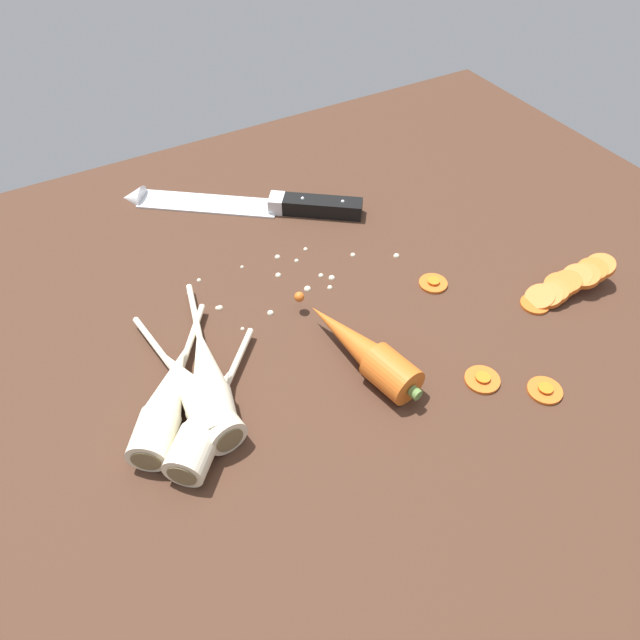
# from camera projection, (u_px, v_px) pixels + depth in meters

# --- Properties ---
(ground_plane) EXTENTS (1.20, 0.90, 0.04)m
(ground_plane) POSITION_uv_depth(u_px,v_px,m) (312.00, 330.00, 0.71)
(ground_plane) COLOR #42281C
(chefs_knife) EXTENTS (0.30, 0.24, 0.04)m
(chefs_knife) POSITION_uv_depth(u_px,v_px,m) (237.00, 203.00, 0.85)
(chefs_knife) COLOR silver
(chefs_knife) RESTS_ON ground_plane
(whole_carrot) EXTENTS (0.07, 0.19, 0.04)m
(whole_carrot) POSITION_uv_depth(u_px,v_px,m) (362.00, 349.00, 0.64)
(whole_carrot) COLOR #D6601E
(whole_carrot) RESTS_ON ground_plane
(parsnip_front) EXTENTS (0.14, 0.19, 0.04)m
(parsnip_front) POSITION_uv_depth(u_px,v_px,m) (167.00, 400.00, 0.59)
(parsnip_front) COLOR beige
(parsnip_front) RESTS_ON ground_plane
(parsnip_mid_left) EXTENTS (0.15, 0.16, 0.04)m
(parsnip_mid_left) POSITION_uv_depth(u_px,v_px,m) (207.00, 419.00, 0.58)
(parsnip_mid_left) COLOR beige
(parsnip_mid_left) RESTS_ON ground_plane
(parsnip_mid_right) EXTENTS (0.08, 0.23, 0.04)m
(parsnip_mid_right) POSITION_uv_depth(u_px,v_px,m) (208.00, 378.00, 0.61)
(parsnip_mid_right) COLOR beige
(parsnip_mid_right) RESTS_ON ground_plane
(parsnip_back) EXTENTS (0.06, 0.21, 0.04)m
(parsnip_back) POSITION_uv_depth(u_px,v_px,m) (195.00, 394.00, 0.60)
(parsnip_back) COLOR beige
(parsnip_back) RESTS_ON ground_plane
(carrot_slice_stack) EXTENTS (0.13, 0.04, 0.04)m
(carrot_slice_stack) POSITION_uv_depth(u_px,v_px,m) (567.00, 284.00, 0.72)
(carrot_slice_stack) COLOR #D6601E
(carrot_slice_stack) RESTS_ON ground_plane
(carrot_slice_stray_near) EXTENTS (0.04, 0.04, 0.01)m
(carrot_slice_stray_near) POSITION_uv_depth(u_px,v_px,m) (483.00, 379.00, 0.63)
(carrot_slice_stray_near) COLOR #D6601E
(carrot_slice_stray_near) RESTS_ON ground_plane
(carrot_slice_stray_mid) EXTENTS (0.04, 0.04, 0.01)m
(carrot_slice_stray_mid) POSITION_uv_depth(u_px,v_px,m) (545.00, 389.00, 0.62)
(carrot_slice_stray_mid) COLOR #D6601E
(carrot_slice_stray_mid) RESTS_ON ground_plane
(carrot_slice_stray_far) EXTENTS (0.04, 0.04, 0.01)m
(carrot_slice_stray_far) POSITION_uv_depth(u_px,v_px,m) (433.00, 282.00, 0.74)
(carrot_slice_stray_far) COLOR #D6601E
(carrot_slice_stray_far) RESTS_ON ground_plane
(mince_crumbs) EXTENTS (0.27, 0.11, 0.01)m
(mince_crumbs) POSITION_uv_depth(u_px,v_px,m) (289.00, 279.00, 0.74)
(mince_crumbs) COLOR beige
(mince_crumbs) RESTS_ON ground_plane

